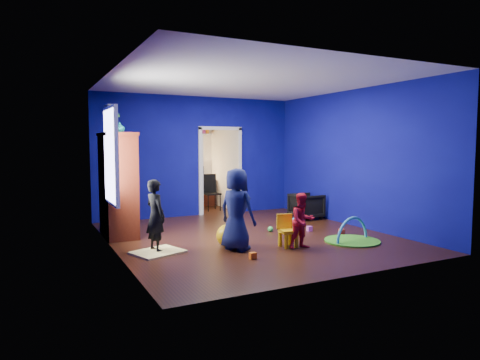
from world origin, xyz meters
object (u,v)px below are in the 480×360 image
armchair (306,206)px  crt_tv (120,183)px  kid_chair (288,232)px  tv_armoire (118,185)px  child_black (156,216)px  hopper_ball (228,236)px  vase (120,127)px  play_mat (352,241)px  child_navy (237,209)px  toddler_red (302,221)px  folding_chair (212,193)px  study_desk (199,193)px

armchair → crt_tv: (-4.26, 0.05, 0.72)m
armchair → crt_tv: crt_tv is taller
kid_chair → tv_armoire: bearing=148.0°
child_black → hopper_ball: bearing=-116.7°
vase → play_mat: 4.67m
crt_tv → play_mat: 4.44m
child_navy → toddler_red: size_ratio=1.45×
child_black → kid_chair: bearing=-123.7°
armchair → vase: vase is taller
hopper_ball → folding_chair: bearing=71.1°
armchair → kid_chair: armchair is taller
play_mat → armchair: bearing=74.6°
child_black → child_navy: child_navy is taller
armchair → toddler_red: 2.91m
child_black → toddler_red: 2.43m
child_navy → folding_chair: child_navy is taller
child_black → crt_tv: crt_tv is taller
toddler_red → hopper_ball: size_ratio=2.42×
study_desk → hopper_ball: bearing=-105.4°
child_navy → study_desk: 5.23m
armchair → study_desk: 3.47m
toddler_red → kid_chair: toddler_red is taller
tv_armoire → hopper_ball: 2.41m
child_navy → tv_armoire: size_ratio=0.69×
child_navy → toddler_red: 1.13m
toddler_red → hopper_ball: 1.29m
toddler_red → play_mat: (1.10, 0.02, -0.46)m
armchair → hopper_ball: (-2.81, -1.68, -0.11)m
vase → play_mat: (3.66, -2.06, -2.04)m
child_black → vase: (-0.31, 1.20, 1.46)m
child_navy → tv_armoire: bearing=10.7°
armchair → hopper_ball: 3.28m
vase → kid_chair: size_ratio=0.37×
play_mat → study_desk: (-0.85, 5.45, 0.36)m
hopper_ball → folding_chair: folding_chair is taller
child_black → vase: bearing=-1.3°
play_mat → vase: bearing=150.6°
toddler_red → study_desk: 5.47m
vase → tv_armoire: size_ratio=0.09×
child_black → kid_chair: 2.24m
child_navy → vase: size_ratio=7.41×
child_navy → folding_chair: (1.27, 4.10, -0.22)m
child_navy → hopper_ball: (-0.05, 0.25, -0.48)m
kid_chair → armchair: bearing=58.5°
child_navy → hopper_ball: child_navy is taller
hopper_ball → kid_chair: 1.04m
child_navy → play_mat: (2.12, -0.39, -0.66)m
crt_tv → play_mat: (3.62, -2.36, -1.01)m
study_desk → folding_chair: folding_chair is taller
vase → folding_chair: vase is taller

